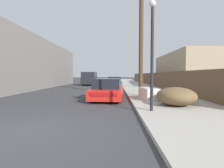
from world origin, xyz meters
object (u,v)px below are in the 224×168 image
object	(u,v)px
pickup_truck	(91,79)
car_parked_mid	(114,82)
parked_sports_car_red	(108,90)
street_lamp	(152,47)
utility_pole	(141,28)
pedestrian	(141,80)
brush_pile	(176,96)
discarded_fridge	(149,94)

from	to	relation	value
pickup_truck	car_parked_mid	bearing A→B (deg)	141.85
parked_sports_car_red	street_lamp	world-z (taller)	street_lamp
parked_sports_car_red	street_lamp	bearing A→B (deg)	-61.21
utility_pole	street_lamp	distance (m)	5.41
street_lamp	pedestrian	world-z (taller)	street_lamp
utility_pole	street_lamp	bearing A→B (deg)	-93.44
pedestrian	brush_pile	bearing A→B (deg)	-91.26
parked_sports_car_red	brush_pile	bearing A→B (deg)	-36.60
brush_pile	car_parked_mid	bearing A→B (deg)	101.25
car_parked_mid	utility_pole	size ratio (longest dim) A/B	0.50
discarded_fridge	street_lamp	xyz separation A→B (m)	(-0.49, -3.18, 2.14)
pedestrian	street_lamp	bearing A→B (deg)	-96.81
car_parked_mid	street_lamp	distance (m)	16.37
parked_sports_car_red	car_parked_mid	size ratio (longest dim) A/B	1.01
parked_sports_car_red	car_parked_mid	xyz separation A→B (m)	(0.29, 12.13, 0.02)
pickup_truck	street_lamp	bearing A→B (deg)	107.22
discarded_fridge	car_parked_mid	size ratio (longest dim) A/B	0.42
pickup_truck	utility_pole	world-z (taller)	utility_pole
parked_sports_car_red	utility_pole	world-z (taller)	utility_pole
discarded_fridge	pickup_truck	bearing A→B (deg)	102.02
pickup_truck	street_lamp	size ratio (longest dim) A/B	1.35
parked_sports_car_red	pickup_truck	world-z (taller)	pickup_truck
parked_sports_car_red	street_lamp	distance (m)	4.89
discarded_fridge	utility_pole	xyz separation A→B (m)	(-0.19, 1.84, 4.15)
utility_pole	pickup_truck	bearing A→B (deg)	110.92
discarded_fridge	brush_pile	distance (m)	2.11
car_parked_mid	street_lamp	bearing A→B (deg)	-87.08
brush_pile	pedestrian	distance (m)	12.66
utility_pole	brush_pile	world-z (taller)	utility_pole
utility_pole	car_parked_mid	bearing A→B (deg)	99.59
street_lamp	discarded_fridge	bearing A→B (deg)	81.16
utility_pole	pedestrian	xyz separation A→B (m)	(1.36, 8.89, -3.64)
street_lamp	pedestrian	bearing A→B (deg)	83.19
parked_sports_car_red	pickup_truck	distance (m)	15.49
car_parked_mid	brush_pile	xyz separation A→B (m)	(2.97, -14.92, -0.07)
car_parked_mid	utility_pole	world-z (taller)	utility_pole
discarded_fridge	pickup_truck	xyz separation A→B (m)	(-5.61, 16.01, 0.51)
pickup_truck	street_lamp	distance (m)	19.92
parked_sports_car_red	pedestrian	distance (m)	10.48
pickup_truck	street_lamp	world-z (taller)	street_lamp
pickup_truck	utility_pole	size ratio (longest dim) A/B	0.65
pickup_truck	discarded_fridge	bearing A→B (deg)	111.60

